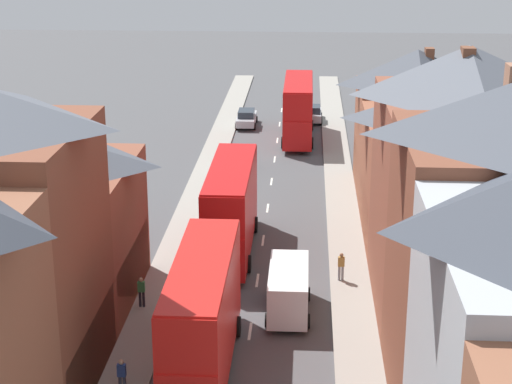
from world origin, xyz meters
name	(u,v)px	position (x,y,z in m)	size (l,w,h in m)	color
pavement_left	(186,226)	(-5.10, 38.00, 0.07)	(2.20, 104.00, 0.14)	gray
pavement_right	(345,230)	(5.10, 38.00, 0.07)	(2.20, 104.00, 0.14)	gray
centre_line_dashes	(263,240)	(0.00, 36.00, 0.01)	(0.14, 97.80, 0.01)	silver
terrace_row_right	(506,281)	(10.19, 16.87, 6.19)	(8.00, 64.00, 13.96)	beige
double_decker_bus_lead	(298,108)	(1.79, 60.45, 2.82)	(2.74, 10.80, 5.30)	red
double_decker_bus_mid_street	(231,207)	(-1.81, 34.10, 2.82)	(2.74, 10.80, 5.30)	red
double_decker_bus_far_approaching	(203,313)	(-1.81, 20.16, 2.82)	(2.74, 10.80, 5.30)	red
car_near_silver	(234,159)	(-3.10, 50.93, 0.84)	(1.90, 3.82, 1.67)	#B7BABF
car_parked_left_a	(246,118)	(-3.10, 65.10, 0.80)	(1.90, 4.59, 1.58)	#B7BABF
car_parked_right_a	(312,114)	(3.10, 67.18, 0.80)	(1.90, 3.95, 1.59)	#B7BABF
delivery_van	(288,289)	(1.80, 26.11, 1.34)	(2.20, 5.20, 2.41)	white
pedestrian_mid_right	(122,375)	(-4.96, 17.86, 1.03)	(0.36, 0.22, 1.61)	#3D4256
pedestrian_far_left	(141,290)	(-5.69, 26.11, 1.03)	(0.36, 0.22, 1.61)	#23232D
pedestrian_far_right	(341,265)	(4.58, 30.00, 1.03)	(0.36, 0.22, 1.61)	gray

